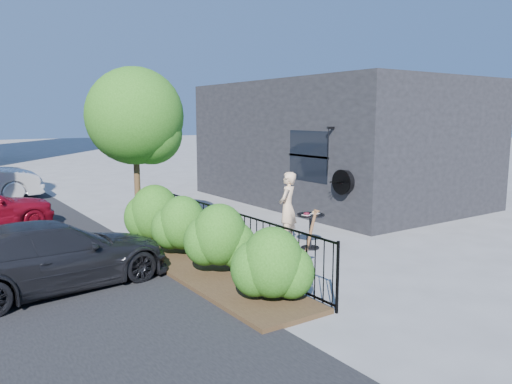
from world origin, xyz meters
TOP-DOWN VIEW (x-y plane):
  - ground at (0.00, 0.00)m, footprint 120.00×120.00m
  - shop_building at (5.50, 4.50)m, footprint 6.22×9.00m
  - fence at (-1.50, 0.00)m, footprint 0.05×6.05m
  - planting_bed at (-2.20, 0.00)m, footprint 1.30×6.00m
  - shrubs at (-2.10, 0.10)m, footprint 1.10×5.60m
  - patio_tree at (-2.24, 2.76)m, footprint 2.20×2.20m
  - cafe_table at (0.57, 0.02)m, footprint 0.61×0.61m
  - woman at (0.52, 0.79)m, footprint 0.71×0.65m
  - shovel at (-1.26, -1.98)m, footprint 0.47×0.18m
  - car_darkgrey at (-4.71, 0.50)m, footprint 4.16×2.12m

SIDE VIEW (x-z plane):
  - ground at x=0.00m, z-range 0.00..0.00m
  - planting_bed at x=-2.20m, z-range 0.00..0.08m
  - cafe_table at x=0.57m, z-range 0.12..0.94m
  - fence at x=-1.50m, z-range 0.01..1.11m
  - car_darkgrey at x=-4.71m, z-range 0.00..1.16m
  - shovel at x=-1.26m, z-range -0.09..1.31m
  - shrubs at x=-2.10m, z-range 0.08..1.32m
  - woman at x=0.52m, z-range 0.00..1.63m
  - shop_building at x=5.50m, z-range 0.00..4.00m
  - patio_tree at x=-2.24m, z-range 0.79..4.73m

